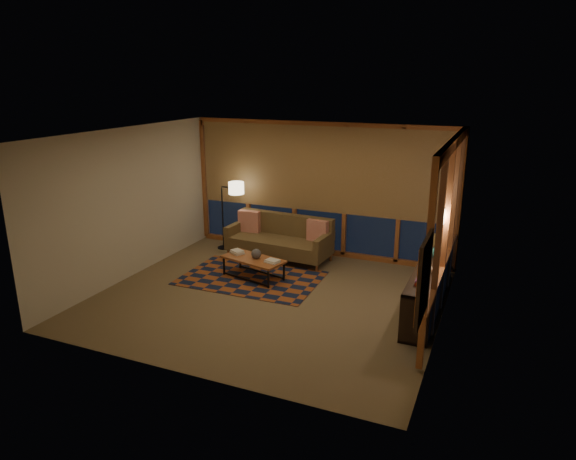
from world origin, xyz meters
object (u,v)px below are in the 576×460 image
at_px(floor_lamp, 223,215).
at_px(bookshelf, 429,284).
at_px(sofa, 279,238).
at_px(coffee_table, 254,268).

xyz_separation_m(floor_lamp, bookshelf, (4.48, -1.22, -0.38)).
relative_size(floor_lamp, bookshelf, 0.51).
height_order(sofa, floor_lamp, floor_lamp).
bearing_deg(bookshelf, floor_lamp, 164.74).
height_order(sofa, coffee_table, sofa).
relative_size(sofa, floor_lamp, 1.41).
xyz_separation_m(sofa, bookshelf, (3.11, -1.07, -0.07)).
bearing_deg(bookshelf, sofa, 160.94).
bearing_deg(coffee_table, floor_lamp, 150.79).
distance_m(coffee_table, floor_lamp, 1.96).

